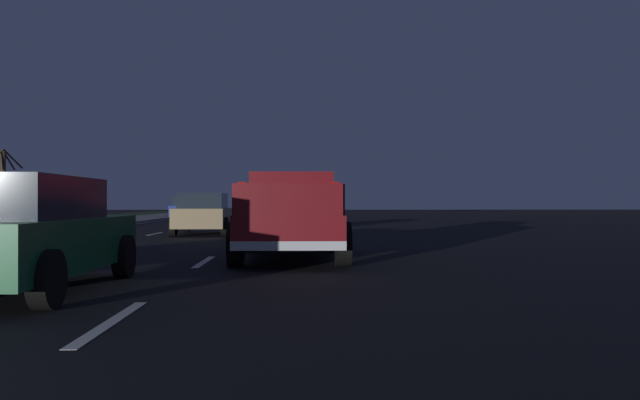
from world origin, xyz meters
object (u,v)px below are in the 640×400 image
sedan_blue (188,209)px  bare_tree_far (3,184)px  sedan_tan (204,213)px  sedan_green (22,233)px  pickup_truck (292,215)px

sedan_blue → bare_tree_far: bare_tree_far is taller
bare_tree_far → sedan_blue: bearing=-67.4°
sedan_tan → bare_tree_far: size_ratio=1.02×
sedan_green → sedan_tan: bearing=-0.8°
pickup_truck → sedan_blue: (27.39, 6.94, -0.13)m
sedan_tan → sedan_green: bearing=179.2°
pickup_truck → sedan_tan: 10.40m
sedan_blue → sedan_tan: bearing=-168.4°
sedan_tan → bare_tree_far: bearing=45.4°
sedan_blue → sedan_green: bearing=-174.1°
sedan_green → sedan_blue: size_ratio=1.00×
sedan_green → sedan_blue: (32.66, 3.38, 0.00)m
sedan_blue → pickup_truck: bearing=-165.8°
pickup_truck → bare_tree_far: bare_tree_far is taller
pickup_truck → sedan_green: size_ratio=1.23×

